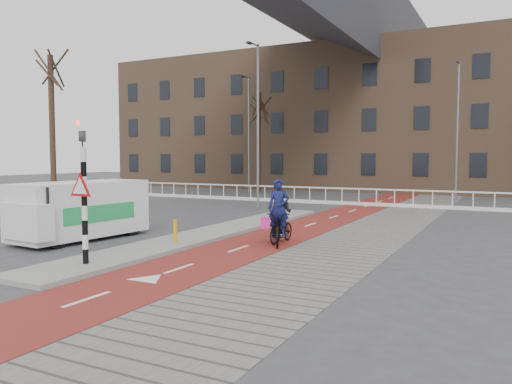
% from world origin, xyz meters
% --- Properties ---
extents(ground, '(120.00, 120.00, 0.00)m').
position_xyz_m(ground, '(0.00, 0.00, 0.00)').
color(ground, '#38383A').
rests_on(ground, ground).
extents(bike_lane, '(2.50, 60.00, 0.01)m').
position_xyz_m(bike_lane, '(1.50, 10.00, 0.01)').
color(bike_lane, maroon).
rests_on(bike_lane, ground).
extents(sidewalk, '(3.00, 60.00, 0.01)m').
position_xyz_m(sidewalk, '(4.30, 10.00, 0.01)').
color(sidewalk, slate).
rests_on(sidewalk, ground).
extents(curb_island, '(1.80, 16.00, 0.12)m').
position_xyz_m(curb_island, '(-0.70, 4.00, 0.06)').
color(curb_island, gray).
rests_on(curb_island, ground).
extents(traffic_signal, '(0.80, 0.80, 3.68)m').
position_xyz_m(traffic_signal, '(-0.60, -2.02, 1.99)').
color(traffic_signal, black).
rests_on(traffic_signal, curb_island).
extents(bollard, '(0.12, 0.12, 0.72)m').
position_xyz_m(bollard, '(-0.38, 1.40, 0.48)').
color(bollard, orange).
rests_on(bollard, curb_island).
extents(cyclist_near, '(1.43, 2.11, 2.06)m').
position_xyz_m(cyclist_near, '(2.27, 3.20, 0.70)').
color(cyclist_near, black).
rests_on(cyclist_near, bike_lane).
extents(cyclist_far, '(0.74, 1.58, 1.71)m').
position_xyz_m(cyclist_far, '(2.21, 3.54, 0.72)').
color(cyclist_far, black).
rests_on(cyclist_far, bike_lane).
extents(van, '(2.18, 4.64, 1.93)m').
position_xyz_m(van, '(-4.03, 1.10, 1.02)').
color(van, silver).
rests_on(van, ground).
extents(railing, '(28.00, 0.10, 0.99)m').
position_xyz_m(railing, '(-5.00, 17.00, 0.31)').
color(railing, silver).
rests_on(railing, ground).
extents(townhouse_row, '(46.00, 10.00, 15.90)m').
position_xyz_m(townhouse_row, '(-3.00, 32.00, 7.81)').
color(townhouse_row, '#7F6047').
rests_on(townhouse_row, ground).
extents(tree_left, '(0.29, 0.29, 8.00)m').
position_xyz_m(tree_left, '(-12.57, 7.38, 4.00)').
color(tree_left, black).
rests_on(tree_left, ground).
extents(tree_mid, '(0.28, 0.28, 7.81)m').
position_xyz_m(tree_mid, '(-8.88, 23.91, 3.91)').
color(tree_mid, black).
rests_on(tree_mid, ground).
extents(streetlight_near, '(0.12, 0.12, 8.72)m').
position_xyz_m(streetlight_near, '(-3.42, 12.95, 4.36)').
color(streetlight_near, slate).
rests_on(streetlight_near, ground).
extents(streetlight_left, '(0.12, 0.12, 8.84)m').
position_xyz_m(streetlight_left, '(-9.15, 22.69, 4.42)').
color(streetlight_left, slate).
rests_on(streetlight_left, ground).
extents(streetlight_right, '(0.12, 0.12, 8.76)m').
position_xyz_m(streetlight_right, '(5.56, 23.34, 4.38)').
color(streetlight_right, slate).
rests_on(streetlight_right, ground).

